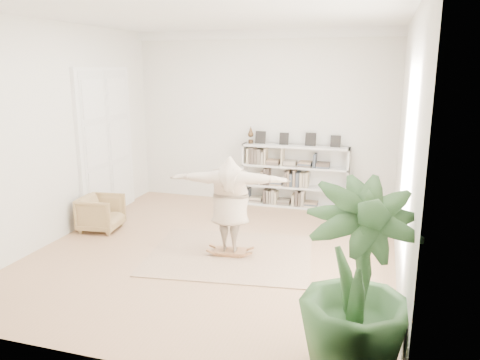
{
  "coord_description": "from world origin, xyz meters",
  "views": [
    {
      "loc": [
        2.42,
        -6.57,
        2.87
      ],
      "look_at": [
        0.3,
        0.4,
        1.1
      ],
      "focal_mm": 35.0,
      "sensor_mm": 36.0,
      "label": 1
    }
  ],
  "objects_px": {
    "person": "(230,202)",
    "houseplant": "(357,283)",
    "bookshelf": "(294,177)",
    "armchair": "(101,213)",
    "rocker_board": "(230,251)"
  },
  "relations": [
    {
      "from": "bookshelf",
      "to": "person",
      "type": "bearing_deg",
      "value": -98.96
    },
    {
      "from": "rocker_board",
      "to": "houseplant",
      "type": "relative_size",
      "value": 0.28
    },
    {
      "from": "armchair",
      "to": "person",
      "type": "relative_size",
      "value": 0.38
    },
    {
      "from": "bookshelf",
      "to": "rocker_board",
      "type": "relative_size",
      "value": 4.17
    },
    {
      "from": "bookshelf",
      "to": "person",
      "type": "height_order",
      "value": "bookshelf"
    },
    {
      "from": "rocker_board",
      "to": "person",
      "type": "bearing_deg",
      "value": 82.4
    },
    {
      "from": "rocker_board",
      "to": "armchair",
      "type": "bearing_deg",
      "value": 162.53
    },
    {
      "from": "armchair",
      "to": "rocker_board",
      "type": "height_order",
      "value": "armchair"
    },
    {
      "from": "person",
      "to": "bookshelf",
      "type": "bearing_deg",
      "value": -106.56
    },
    {
      "from": "bookshelf",
      "to": "armchair",
      "type": "distance_m",
      "value": 3.92
    },
    {
      "from": "bookshelf",
      "to": "houseplant",
      "type": "distance_m",
      "value": 5.53
    },
    {
      "from": "rocker_board",
      "to": "houseplant",
      "type": "distance_m",
      "value": 3.25
    },
    {
      "from": "bookshelf",
      "to": "person",
      "type": "distance_m",
      "value": 2.95
    },
    {
      "from": "person",
      "to": "houseplant",
      "type": "distance_m",
      "value": 3.13
    },
    {
      "from": "armchair",
      "to": "rocker_board",
      "type": "xyz_separation_m",
      "value": [
        2.59,
        -0.45,
        -0.25
      ]
    }
  ]
}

